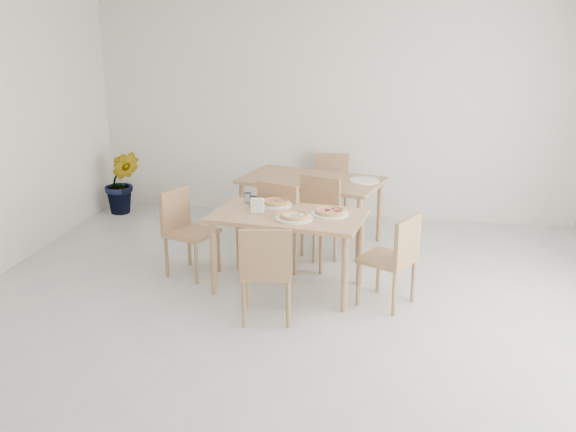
% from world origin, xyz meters
% --- Properties ---
extents(main_table, '(1.47, 0.95, 0.75)m').
position_xyz_m(main_table, '(-0.09, 1.03, 0.66)').
color(main_table, tan).
rests_on(main_table, ground).
extents(chair_south, '(0.50, 0.50, 0.87)m').
position_xyz_m(chair_south, '(-0.14, 0.31, 0.51)').
color(chair_south, '#A47D52').
rests_on(chair_south, ground).
extents(chair_north, '(0.55, 0.55, 0.90)m').
position_xyz_m(chair_north, '(0.06, 1.78, 0.52)').
color(chair_north, '#A47D52').
rests_on(chair_north, ground).
extents(chair_west, '(0.55, 0.55, 0.87)m').
position_xyz_m(chair_west, '(-1.17, 1.24, 0.50)').
color(chair_west, '#A47D52').
rests_on(chair_west, ground).
extents(chair_east, '(0.57, 0.57, 0.85)m').
position_xyz_m(chair_east, '(0.91, 0.83, 0.50)').
color(chair_east, '#A47D52').
rests_on(chair_east, ground).
extents(plate_margherita, '(0.31, 0.31, 0.02)m').
position_xyz_m(plate_margherita, '(-0.26, 1.30, 0.76)').
color(plate_margherita, white).
rests_on(plate_margherita, main_table).
extents(plate_mushroom, '(0.35, 0.35, 0.02)m').
position_xyz_m(plate_mushroom, '(-0.01, 0.90, 0.76)').
color(plate_mushroom, white).
rests_on(plate_mushroom, main_table).
extents(plate_pepperoni, '(0.35, 0.35, 0.02)m').
position_xyz_m(plate_pepperoni, '(0.29, 1.09, 0.76)').
color(plate_pepperoni, white).
rests_on(plate_pepperoni, main_table).
extents(pizza_margherita, '(0.30, 0.30, 0.03)m').
position_xyz_m(pizza_margherita, '(-0.26, 1.30, 0.78)').
color(pizza_margherita, '#DEAF68').
rests_on(pizza_margherita, plate_margherita).
extents(pizza_mushroom, '(0.33, 0.33, 0.03)m').
position_xyz_m(pizza_mushroom, '(-0.01, 0.90, 0.78)').
color(pizza_mushroom, '#DEAF68').
rests_on(pizza_mushroom, plate_mushroom).
extents(pizza_pepperoni, '(0.36, 0.36, 0.03)m').
position_xyz_m(pizza_pepperoni, '(0.29, 1.09, 0.78)').
color(pizza_pepperoni, '#DEAF68').
rests_on(pizza_pepperoni, plate_pepperoni).
extents(tumbler_a, '(0.07, 0.07, 0.10)m').
position_xyz_m(tumbler_a, '(-0.55, 1.33, 0.80)').
color(tumbler_a, white).
rests_on(tumbler_a, main_table).
extents(tumbler_b, '(0.08, 0.08, 0.10)m').
position_xyz_m(tumbler_b, '(-0.46, 1.21, 0.80)').
color(tumbler_b, white).
rests_on(tumbler_b, main_table).
extents(napkin_holder, '(0.13, 0.08, 0.14)m').
position_xyz_m(napkin_holder, '(-0.37, 0.99, 0.82)').
color(napkin_holder, silver).
rests_on(napkin_holder, main_table).
extents(fork_a, '(0.07, 0.17, 0.01)m').
position_xyz_m(fork_a, '(-0.57, 1.30, 0.75)').
color(fork_a, silver).
rests_on(fork_a, main_table).
extents(fork_b, '(0.07, 0.18, 0.01)m').
position_xyz_m(fork_b, '(0.46, 0.81, 0.75)').
color(fork_b, silver).
rests_on(fork_b, main_table).
extents(second_table, '(1.68, 1.20, 0.75)m').
position_xyz_m(second_table, '(-0.08, 2.38, 0.67)').
color(second_table, '#A47D52').
rests_on(second_table, ground).
extents(chair_back_s, '(0.59, 0.59, 0.93)m').
position_xyz_m(chair_back_s, '(-0.23, 1.55, 0.54)').
color(chair_back_s, '#A47D52').
rests_on(chair_back_s, ground).
extents(chair_back_n, '(0.46, 0.46, 0.85)m').
position_xyz_m(chair_back_n, '(0.04, 3.19, 0.49)').
color(chair_back_n, '#A47D52').
rests_on(chair_back_n, ground).
extents(plate_empty, '(0.33, 0.33, 0.02)m').
position_xyz_m(plate_empty, '(0.51, 2.36, 0.76)').
color(plate_empty, white).
rests_on(plate_empty, second_table).
extents(potted_plant, '(0.54, 0.48, 0.83)m').
position_xyz_m(potted_plant, '(-2.65, 3.05, 0.41)').
color(potted_plant, '#1E5E1C').
rests_on(potted_plant, ground).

